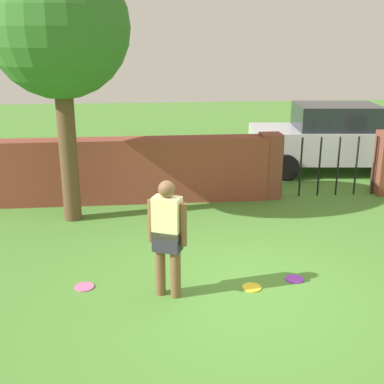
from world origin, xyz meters
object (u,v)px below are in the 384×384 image
frisbee_pink (84,287)px  frisbee_purple (294,279)px  tree (59,29)px  frisbee_yellow (252,288)px  car (334,138)px  person (167,234)px

frisbee_pink → frisbee_purple: 3.00m
tree → frisbee_yellow: 5.40m
frisbee_pink → frisbee_purple: bearing=-1.1°
car → frisbee_pink: 8.12m
frisbee_yellow → frisbee_pink: bearing=174.0°
person → frisbee_pink: bearing=-171.3°
tree → person: tree is taller
person → car: (4.55, 6.02, -0.04)m
frisbee_yellow → frisbee_purple: 0.69m
frisbee_purple → tree: bearing=141.0°
person → car: size_ratio=0.37×
frisbee_pink → person: bearing=-15.4°
frisbee_purple → frisbee_yellow: bearing=-164.3°
tree → frisbee_purple: tree is taller
person → frisbee_pink: (-1.16, 0.32, -0.89)m
frisbee_pink → frisbee_yellow: (2.33, -0.24, 0.00)m
frisbee_pink → frisbee_yellow: bearing=-6.0°
person → tree: bearing=142.3°
tree → person: 4.36m
frisbee_pink → frisbee_yellow: size_ratio=1.00×
person → frisbee_yellow: (1.17, 0.07, -0.89)m
person → car: bearing=77.0°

